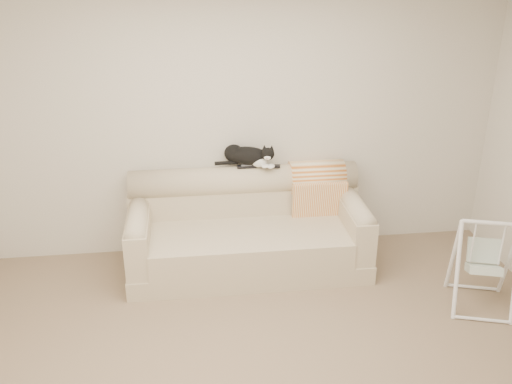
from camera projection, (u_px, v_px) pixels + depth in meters
ground_plane at (265, 380)px, 4.03m from camera, size 5.00×5.00×0.00m
room_shell at (267, 181)px, 3.41m from camera, size 5.04×4.04×2.60m
sofa at (247, 231)px, 5.36m from camera, size 2.20×0.93×0.90m
remote_a at (247, 166)px, 5.35m from camera, size 0.18×0.05×0.03m
remote_b at (271, 166)px, 5.36m from camera, size 0.18×0.08×0.02m
tuxedo_cat at (248, 156)px, 5.34m from camera, size 0.57×0.35×0.22m
throw_blanket at (317, 181)px, 5.49m from camera, size 0.52×0.38×0.58m
baby_swing at (484, 264)px, 4.72m from camera, size 0.62×0.64×0.80m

